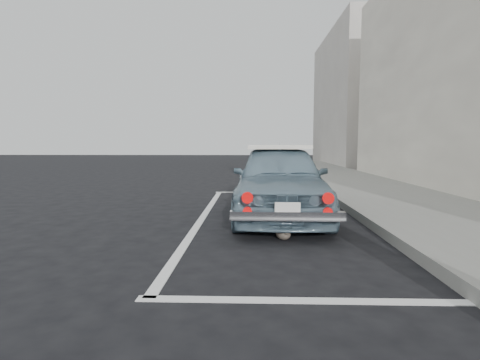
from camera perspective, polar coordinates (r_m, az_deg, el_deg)
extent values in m
plane|color=black|center=(3.78, 2.16, -14.85)|extent=(80.00, 80.00, 0.00)
cube|color=slate|center=(6.53, 31.58, -6.23)|extent=(2.80, 40.00, 0.15)
cube|color=#B4161E|center=(12.52, 25.37, 20.25)|extent=(0.10, 2.00, 1.60)
cube|color=#123099|center=(14.70, 21.45, 18.10)|extent=(0.10, 2.00, 1.60)
cube|color=#B3A9A2|center=(24.53, 17.21, 11.60)|extent=(3.50, 10.00, 8.00)
cube|color=silver|center=(3.35, 11.22, -17.61)|extent=(3.00, 0.12, 0.01)
cube|color=silver|center=(10.14, 4.76, -1.89)|extent=(3.00, 0.12, 0.01)
cube|color=silver|center=(6.73, -5.73, -5.72)|extent=(0.12, 7.00, 0.01)
imported|color=#6E8B9D|center=(6.76, 5.93, 0.01)|extent=(1.62, 3.92, 1.33)
cube|color=white|center=(7.12, 5.79, 5.08)|extent=(1.12, 1.50, 0.07)
cube|color=silver|center=(4.92, 7.20, -5.45)|extent=(1.49, 0.14, 0.12)
cube|color=white|center=(4.86, 7.26, -4.39)|extent=(0.33, 0.02, 0.17)
cylinder|color=red|center=(4.84, 1.13, -2.72)|extent=(0.15, 0.04, 0.15)
cylinder|color=red|center=(4.93, 13.30, -2.72)|extent=(0.15, 0.04, 0.15)
cylinder|color=red|center=(4.87, 1.13, -4.81)|extent=(0.12, 0.04, 0.12)
cylinder|color=red|center=(4.95, 13.25, -4.78)|extent=(0.12, 0.04, 0.12)
ellipsoid|color=#756959|center=(5.23, 6.60, -7.95)|extent=(0.27, 0.34, 0.18)
sphere|color=#756959|center=(5.09, 7.15, -7.60)|extent=(0.12, 0.12, 0.12)
cone|color=#756959|center=(5.07, 6.83, -6.99)|extent=(0.04, 0.04, 0.04)
cone|color=#756959|center=(5.09, 7.49, -6.94)|extent=(0.04, 0.04, 0.04)
cylinder|color=#756959|center=(5.40, 6.44, -8.21)|extent=(0.14, 0.17, 0.03)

